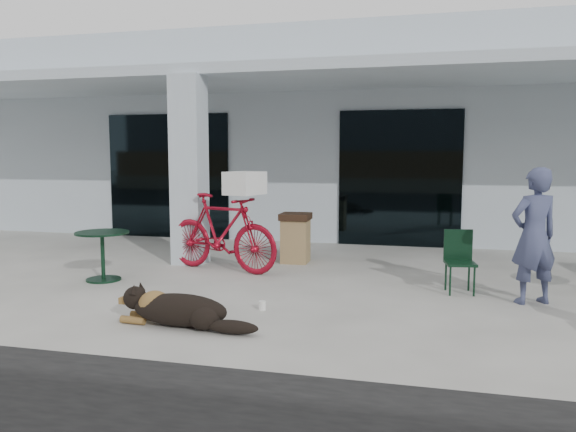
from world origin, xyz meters
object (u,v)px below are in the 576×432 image
(cafe_table_near, at_px, (103,256))
(person, at_px, (534,236))
(dog, at_px, (180,308))
(bicycle, at_px, (221,232))
(cafe_chair_far_a, at_px, (460,262))
(trash_receptacle, at_px, (296,238))

(cafe_table_near, distance_m, person, 5.85)
(dog, distance_m, person, 4.31)
(bicycle, relative_size, cafe_table_near, 2.66)
(bicycle, bearing_deg, cafe_chair_far_a, -83.77)
(bicycle, bearing_deg, cafe_table_near, 142.40)
(bicycle, height_order, cafe_chair_far_a, bicycle)
(bicycle, bearing_deg, trash_receptacle, -29.53)
(person, xyz_separation_m, trash_receptacle, (-3.43, 1.87, -0.42))
(bicycle, xyz_separation_m, dog, (0.61, -2.84, -0.41))
(cafe_table_near, bearing_deg, dog, -41.01)
(trash_receptacle, bearing_deg, cafe_table_near, -139.80)
(cafe_table_near, xyz_separation_m, cafe_chair_far_a, (5.00, 0.47, 0.06))
(bicycle, xyz_separation_m, cafe_chair_far_a, (3.57, -0.60, -0.20))
(dog, bearing_deg, bicycle, 105.75)
(cafe_table_near, xyz_separation_m, person, (5.83, 0.16, 0.48))
(cafe_table_near, relative_size, cafe_chair_far_a, 0.92)
(dog, xyz_separation_m, person, (3.79, 1.93, 0.63))
(trash_receptacle, bearing_deg, cafe_chair_far_a, -30.91)
(bicycle, xyz_separation_m, trash_receptacle, (0.97, 0.96, -0.19))
(person, relative_size, trash_receptacle, 1.99)
(cafe_table_near, bearing_deg, bicycle, 36.70)
(dog, distance_m, cafe_table_near, 2.71)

